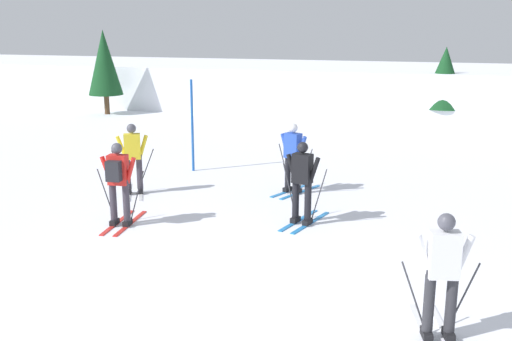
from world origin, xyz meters
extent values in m
plane|color=white|center=(0.00, 0.00, 0.00)|extent=(120.00, 120.00, 0.00)
cube|color=white|center=(0.00, 20.66, 1.02)|extent=(80.00, 7.25, 2.03)
cube|color=#237AC6|center=(0.22, 3.66, 0.01)|extent=(0.48, 1.57, 0.02)
cube|color=#237AC6|center=(0.49, 3.59, 0.01)|extent=(0.48, 1.57, 0.02)
cube|color=black|center=(0.18, 3.51, 0.07)|extent=(0.18, 0.28, 0.10)
cube|color=black|center=(0.45, 3.44, 0.07)|extent=(0.18, 0.28, 0.10)
cylinder|color=black|center=(0.18, 3.51, 0.55)|extent=(0.14, 0.14, 0.85)
cylinder|color=black|center=(0.45, 3.44, 0.55)|extent=(0.14, 0.14, 0.85)
cube|color=black|center=(0.32, 3.48, 1.17)|extent=(0.43, 0.33, 0.60)
cylinder|color=black|center=(0.08, 3.56, 1.16)|extent=(0.27, 0.15, 0.55)
cylinder|color=black|center=(0.56, 3.43, 1.16)|extent=(0.27, 0.15, 0.55)
sphere|color=black|center=(0.32, 3.48, 1.60)|extent=(0.22, 0.22, 0.22)
cylinder|color=#38383D|center=(0.03, 3.65, 0.60)|extent=(0.35, 0.11, 1.20)
cylinder|color=#38383D|center=(0.65, 3.49, 0.60)|extent=(0.35, 0.11, 1.20)
cube|color=silver|center=(-4.22, 4.49, 0.01)|extent=(0.83, 1.45, 0.02)
cube|color=silver|center=(-3.97, 4.62, 0.01)|extent=(0.83, 1.45, 0.02)
cube|color=black|center=(-4.15, 4.35, 0.07)|extent=(0.23, 0.29, 0.10)
cube|color=black|center=(-3.90, 4.49, 0.07)|extent=(0.23, 0.29, 0.10)
cylinder|color=#38333D|center=(-4.15, 4.35, 0.55)|extent=(0.14, 0.14, 0.85)
cylinder|color=#38333D|center=(-3.90, 4.49, 0.55)|extent=(0.14, 0.14, 0.85)
cube|color=yellow|center=(-4.02, 4.42, 1.17)|extent=(0.45, 0.39, 0.60)
cylinder|color=yellow|center=(-4.25, 4.32, 1.16)|extent=(0.27, 0.20, 0.55)
cylinder|color=yellow|center=(-3.81, 4.56, 1.16)|extent=(0.27, 0.20, 0.55)
sphere|color=#4C4C56|center=(-4.02, 4.42, 1.60)|extent=(0.22, 0.22, 0.22)
cylinder|color=#38383D|center=(-4.32, 4.38, 0.53)|extent=(0.40, 0.23, 1.08)
cylinder|color=#38383D|center=(-3.83, 4.64, 0.53)|extent=(0.40, 0.23, 1.08)
cube|color=red|center=(-3.31, 2.40, 0.01)|extent=(0.29, 1.60, 0.02)
cube|color=red|center=(-3.03, 2.44, 0.01)|extent=(0.29, 1.60, 0.02)
cube|color=black|center=(-3.29, 2.25, 0.07)|extent=(0.15, 0.27, 0.10)
cube|color=black|center=(-3.01, 2.29, 0.07)|extent=(0.15, 0.27, 0.10)
cylinder|color=#38333D|center=(-3.29, 2.25, 0.55)|extent=(0.14, 0.14, 0.85)
cylinder|color=#38333D|center=(-3.01, 2.29, 0.55)|extent=(0.14, 0.14, 0.85)
cube|color=red|center=(-3.15, 2.27, 1.17)|extent=(0.41, 0.29, 0.60)
cylinder|color=red|center=(-3.40, 2.26, 1.16)|extent=(0.26, 0.12, 0.55)
cylinder|color=red|center=(-2.90, 2.32, 1.16)|extent=(0.26, 0.12, 0.55)
sphere|color=#4C4C56|center=(-3.15, 2.27, 1.60)|extent=(0.22, 0.22, 0.22)
cylinder|color=#38383D|center=(-3.48, 2.33, 0.57)|extent=(0.37, 0.07, 1.15)
cylinder|color=#38383D|center=(-2.85, 2.41, 0.57)|extent=(0.37, 0.07, 1.15)
cube|color=#232328|center=(-3.12, 2.06, 1.19)|extent=(0.30, 0.21, 0.40)
cube|color=#237AC6|center=(-0.50, 5.85, 0.01)|extent=(0.68, 1.52, 0.02)
cube|color=#237AC6|center=(-0.24, 5.74, 0.01)|extent=(0.68, 1.52, 0.02)
cube|color=black|center=(-0.55, 5.71, 0.07)|extent=(0.21, 0.29, 0.10)
cube|color=black|center=(-0.30, 5.61, 0.07)|extent=(0.21, 0.29, 0.10)
cylinder|color=black|center=(-0.55, 5.71, 0.55)|extent=(0.14, 0.14, 0.85)
cylinder|color=black|center=(-0.30, 5.61, 0.55)|extent=(0.14, 0.14, 0.85)
cube|color=#284CB7|center=(-0.42, 5.66, 1.17)|extent=(0.44, 0.37, 0.60)
cylinder|color=#284CB7|center=(-0.65, 5.77, 1.16)|extent=(0.27, 0.18, 0.55)
cylinder|color=#284CB7|center=(-0.19, 5.58, 1.16)|extent=(0.27, 0.18, 0.55)
sphere|color=silver|center=(-0.42, 5.66, 1.60)|extent=(0.22, 0.22, 0.22)
cylinder|color=#38383D|center=(-0.67, 5.86, 0.57)|extent=(0.38, 0.17, 1.14)
cylinder|color=#38383D|center=(-0.11, 5.64, 0.57)|extent=(0.38, 0.17, 1.14)
cube|color=silver|center=(2.88, -0.34, 0.01)|extent=(0.49, 1.57, 0.02)
cube|color=silver|center=(3.15, -0.27, 0.01)|extent=(0.49, 1.57, 0.02)
cube|color=black|center=(2.92, -0.49, 0.07)|extent=(0.18, 0.28, 0.10)
cube|color=black|center=(3.19, -0.41, 0.07)|extent=(0.18, 0.28, 0.10)
cylinder|color=#2D2D33|center=(2.92, -0.49, 0.55)|extent=(0.14, 0.14, 0.85)
cylinder|color=#2D2D33|center=(3.19, -0.41, 0.55)|extent=(0.14, 0.14, 0.85)
cube|color=white|center=(3.05, -0.45, 1.17)|extent=(0.43, 0.33, 0.60)
cylinder|color=white|center=(2.81, -0.49, 1.16)|extent=(0.27, 0.15, 0.55)
cylinder|color=white|center=(3.29, -0.37, 1.16)|extent=(0.27, 0.15, 0.55)
sphere|color=#4C4C56|center=(3.05, -0.45, 1.60)|extent=(0.22, 0.22, 0.22)
cylinder|color=#38383D|center=(2.74, -0.43, 0.51)|extent=(0.39, 0.12, 1.03)
cylinder|color=#38383D|center=(3.32, -0.28, 0.51)|extent=(0.39, 0.12, 1.03)
cylinder|color=#1E56AD|center=(-3.61, 7.01, 1.27)|extent=(0.07, 0.07, 2.53)
cylinder|color=#513823|center=(-11.66, 15.78, 0.44)|extent=(0.23, 0.23, 0.88)
cone|color=#14421E|center=(-11.66, 15.78, 2.32)|extent=(1.54, 1.54, 2.88)
cylinder|color=#513823|center=(2.90, 17.79, 0.31)|extent=(0.20, 0.20, 0.62)
cone|color=#14421E|center=(2.90, 17.79, 1.86)|extent=(1.83, 1.83, 2.49)
camera|label=1|loc=(2.90, -7.78, 3.97)|focal=41.58mm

